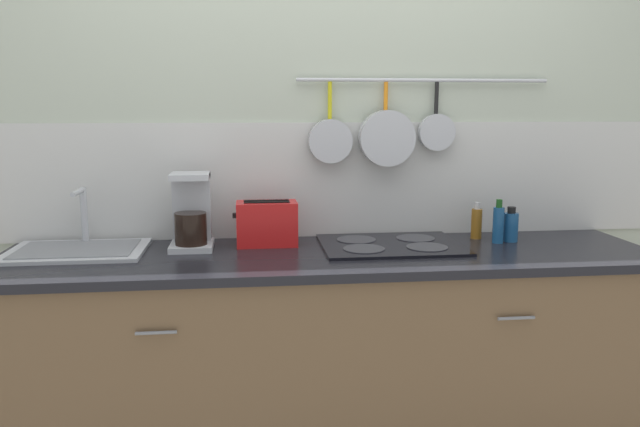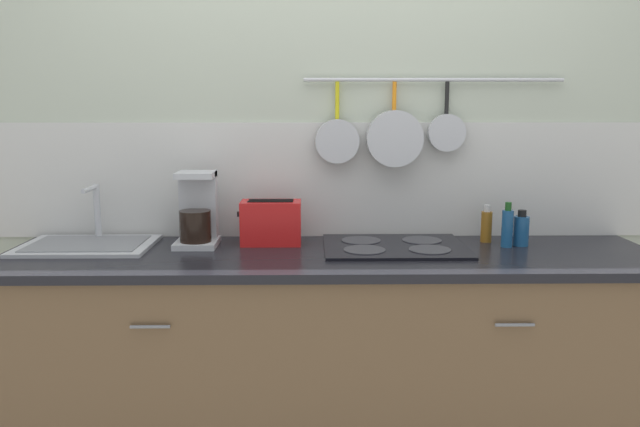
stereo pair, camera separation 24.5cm
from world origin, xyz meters
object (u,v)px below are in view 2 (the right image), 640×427
toaster (271,222)px  bottle_hot_sauce (521,230)px  coffee_maker (197,214)px  bottle_dish_soap (486,226)px  bottle_sesame_oil (507,227)px

toaster → bottle_hot_sauce: bearing=-2.5°
coffee_maker → bottle_hot_sauce: (1.36, -0.04, -0.06)m
coffee_maker → bottle_dish_soap: bearing=1.4°
toaster → bottle_dish_soap: toaster is taller
bottle_sesame_oil → bottle_hot_sauce: bearing=20.6°
toaster → bottle_sesame_oil: 0.98m
toaster → bottle_hot_sauce: 1.05m
coffee_maker → toaster: 0.31m
coffee_maker → bottle_dish_soap: (1.23, 0.03, -0.06)m
bottle_hot_sauce → coffee_maker: bearing=178.2°
bottle_hot_sauce → bottle_dish_soap: bearing=150.1°
toaster → bottle_dish_soap: 0.92m
bottle_dish_soap → toaster: bearing=-178.4°
bottle_dish_soap → bottle_sesame_oil: (0.06, -0.10, 0.01)m
coffee_maker → toaster: (0.31, 0.00, -0.04)m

